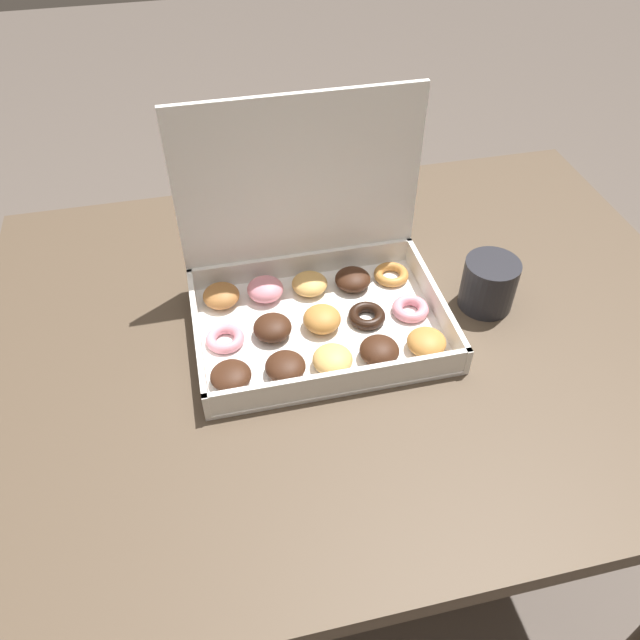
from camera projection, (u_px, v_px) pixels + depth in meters
The scene contains 4 objects.
ground_plane at pixel (342, 548), 1.44m from camera, with size 8.00×8.00×0.00m, color #564C44.
dining_table at pixel (352, 370), 1.00m from camera, with size 1.10×0.83×0.73m.
donut_box at pixel (313, 286), 0.91m from camera, with size 0.36×0.27×0.30m.
coffee_mug at pixel (490, 285), 0.93m from camera, with size 0.08×0.08×0.08m.
Camera 1 is at (-0.20, -0.64, 1.38)m, focal length 35.00 mm.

